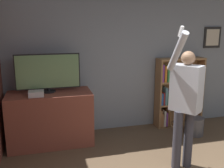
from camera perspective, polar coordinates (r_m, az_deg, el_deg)
The scene contains 7 objects.
wall_back at distance 5.25m, azimuth 5.74°, elevation 5.01°, with size 7.09×0.09×2.70m.
tv_ledge at distance 4.73m, azimuth -13.22°, elevation -7.31°, with size 1.42×0.67×0.93m.
television at distance 4.56m, azimuth -13.76°, elevation 2.45°, with size 1.08×0.22×0.66m.
game_console at distance 4.41m, azimuth -16.17°, elevation -2.02°, with size 0.24×0.20×0.09m.
bookshelf at distance 5.52m, azimuth 13.38°, elevation -2.04°, with size 0.98×0.28×1.41m.
person at distance 3.81m, azimuth 15.73°, elevation -3.30°, with size 0.55×0.56×2.05m.
waste_bin at distance 5.30m, azimuth 17.57°, elevation -8.70°, with size 0.33×0.33×0.34m.
Camera 1 is at (-1.81, -1.72, 2.08)m, focal length 42.00 mm.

